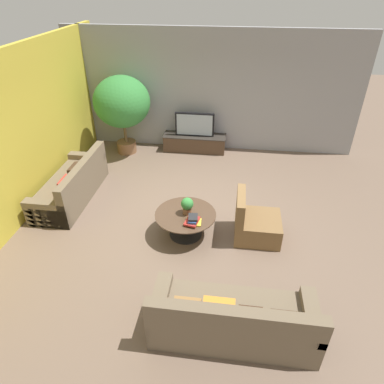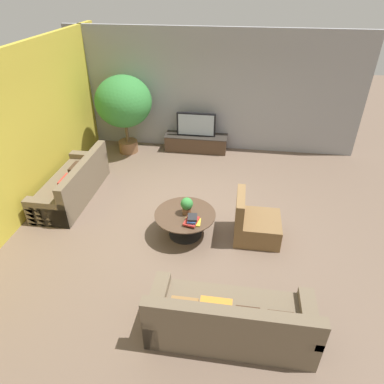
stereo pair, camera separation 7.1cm
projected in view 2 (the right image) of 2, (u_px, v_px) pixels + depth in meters
ground_plane at (194, 216)px, 6.73m from camera, size 24.00×24.00×0.00m
back_wall_stone at (212, 92)px, 8.62m from camera, size 7.40×0.12×3.00m
side_wall_left at (25, 132)px, 6.48m from camera, size 0.12×7.40×3.00m
media_console at (196, 142)px, 9.09m from camera, size 1.64×0.50×0.43m
television at (196, 125)px, 8.82m from camera, size 1.00×0.13×0.61m
coffee_table at (185, 220)px, 6.10m from camera, size 1.08×1.08×0.46m
couch_by_wall at (73, 185)px, 7.17m from camera, size 0.84×2.15×0.84m
couch_near_entry at (230, 320)px, 4.38m from camera, size 2.12×0.84×0.84m
armchair_wicker at (254, 224)px, 6.07m from camera, size 0.80×0.76×0.86m
potted_palm_tall at (124, 103)px, 8.44m from camera, size 1.39×1.39×1.99m
potted_plant_tabletop at (187, 205)px, 5.95m from camera, size 0.22×0.22×0.31m
book_stack at (192, 220)px, 5.78m from camera, size 0.29×0.33×0.14m
remote_black at (188, 201)px, 6.35m from camera, size 0.09×0.16×0.02m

